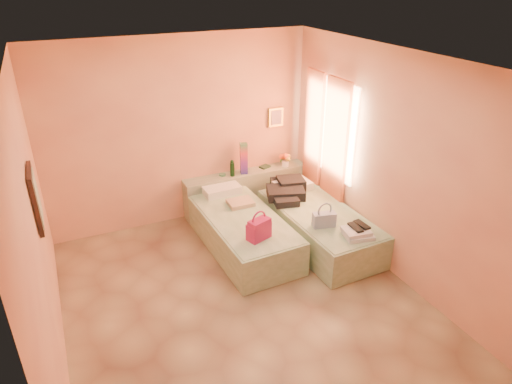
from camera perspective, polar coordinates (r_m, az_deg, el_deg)
ground at (r=5.65m, az=-1.72°, el=-13.21°), size 4.50×4.50×0.00m
room_walls at (r=5.28m, az=-2.36°, el=6.28°), size 4.02×4.51×2.81m
headboard_ledge at (r=7.43m, az=-1.22°, el=0.21°), size 2.05×0.30×0.65m
bed_left at (r=6.44m, az=-1.72°, el=-4.99°), size 0.97×2.03×0.50m
bed_right at (r=6.61m, az=7.85°, el=-4.36°), size 0.97×2.03×0.50m
water_bottle at (r=7.12m, az=-2.98°, el=2.95°), size 0.07×0.07×0.25m
rainbow_box at (r=7.16m, az=-1.54°, el=4.21°), size 0.14×0.14×0.50m
small_dish at (r=7.18m, az=-4.22°, el=2.18°), size 0.13×0.13×0.03m
green_book at (r=7.46m, az=1.11°, el=3.19°), size 0.20×0.17×0.03m
flower_vase at (r=7.47m, az=3.70°, el=4.18°), size 0.22×0.22×0.27m
magenta_handbag at (r=5.74m, az=0.35°, el=-4.63°), size 0.34×0.25×0.28m
khaki_garment at (r=6.60m, az=-1.95°, el=-1.35°), size 0.36×0.29×0.06m
clothes_pile at (r=6.83m, az=4.09°, el=0.16°), size 0.70×0.70×0.18m
blue_handbag at (r=6.10m, az=8.51°, el=-3.44°), size 0.32×0.20×0.19m
towel_stack at (r=5.97m, az=12.67°, el=-5.04°), size 0.41×0.37×0.10m
sandal_pair at (r=6.00m, az=12.78°, el=-4.21°), size 0.20×0.26×0.03m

